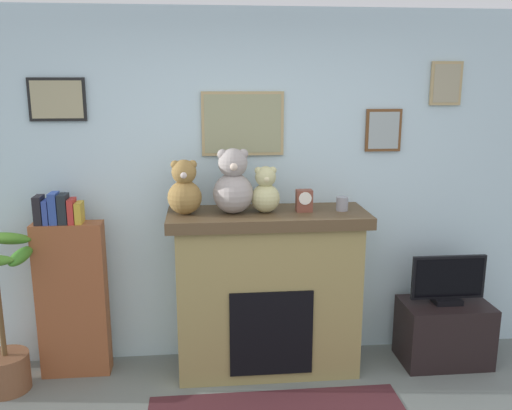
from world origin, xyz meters
TOP-DOWN VIEW (x-y plane):
  - back_wall at (0.00, 2.00)m, footprint 5.20×0.15m
  - fireplace at (0.12, 1.69)m, footprint 1.40×0.55m
  - bookshelf at (-1.27, 1.74)m, footprint 0.48×0.16m
  - potted_plant at (-1.70, 1.55)m, footprint 0.46×0.49m
  - tv_stand at (1.46, 1.64)m, footprint 0.65×0.40m
  - television at (1.46, 1.64)m, footprint 0.55×0.14m
  - candle_jar at (0.65, 1.67)m, footprint 0.08×0.08m
  - mantel_clock at (0.38, 1.67)m, footprint 0.11×0.08m
  - teddy_bear_brown at (-0.45, 1.67)m, footprint 0.23×0.23m
  - teddy_bear_tan at (-0.12, 1.67)m, footprint 0.28×0.28m
  - teddy_bear_cream at (0.10, 1.67)m, footprint 0.20×0.20m

SIDE VIEW (x-z plane):
  - tv_stand at x=1.46m, z-range 0.00..0.47m
  - potted_plant at x=-1.70m, z-range -0.13..0.96m
  - fireplace at x=0.12m, z-range 0.01..1.20m
  - bookshelf at x=-1.27m, z-range -0.06..1.29m
  - television at x=1.46m, z-range 0.47..0.84m
  - candle_jar at x=0.65m, z-range 1.20..1.30m
  - mantel_clock at x=0.38m, z-range 1.20..1.35m
  - back_wall at x=0.00m, z-range 0.00..2.60m
  - teddy_bear_cream at x=0.10m, z-range 1.18..1.51m
  - teddy_bear_brown at x=-0.45m, z-range 1.18..1.56m
  - teddy_bear_tan at x=-0.12m, z-range 1.17..1.63m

